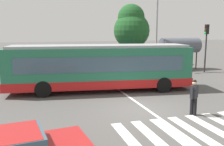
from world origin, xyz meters
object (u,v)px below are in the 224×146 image
bus_stop_shelter (180,46)px  twin_arm_street_lamp (157,18)px  parked_car_blue (126,60)px  background_tree_right (131,27)px  parked_car_white (52,62)px  parked_car_red (77,61)px  pedestrian_crossing_street (194,95)px  traffic_light_far_corner (206,40)px  parked_car_charcoal (101,60)px  city_transit_bus (100,67)px  parked_car_teal (24,63)px

bus_stop_shelter → twin_arm_street_lamp: size_ratio=0.51×
parked_car_blue → background_tree_right: 5.61m
parked_car_white → bus_stop_shelter: (12.63, -3.76, 1.65)m
parked_car_red → twin_arm_street_lamp: twin_arm_street_lamp is taller
pedestrian_crossing_street → parked_car_blue: 16.74m
parked_car_red → traffic_light_far_corner: (11.32, -6.19, 2.29)m
parked_car_red → bus_stop_shelter: (9.99, -3.82, 1.65)m
parked_car_blue → background_tree_right: background_tree_right is taller
bus_stop_shelter → background_tree_right: background_tree_right is taller
parked_car_blue → bus_stop_shelter: 6.01m
background_tree_right → parked_car_charcoal: bearing=-145.1°
pedestrian_crossing_street → traffic_light_far_corner: 13.71m
parked_car_red → parked_car_charcoal: 2.60m
parked_car_red → traffic_light_far_corner: traffic_light_far_corner is taller
twin_arm_street_lamp → background_tree_right: (0.28, 7.45, -0.70)m
pedestrian_crossing_street → parked_car_blue: pedestrian_crossing_street is taller
city_transit_bus → bus_stop_shelter: size_ratio=2.95×
traffic_light_far_corner → bus_stop_shelter: 2.80m
parked_car_charcoal → parked_car_blue: same height
parked_car_red → parked_car_blue: size_ratio=1.01×
background_tree_right → bus_stop_shelter: bearing=-71.3°
twin_arm_street_lamp → background_tree_right: size_ratio=1.13×
twin_arm_street_lamp → parked_car_teal: bearing=161.7°
parked_car_white → parked_car_blue: bearing=-1.2°
bus_stop_shelter → parked_car_blue: bearing=141.5°
parked_car_teal → twin_arm_street_lamp: (12.59, -4.16, 4.38)m
parked_car_charcoal → city_transit_bus: bearing=-104.7°
bus_stop_shelter → background_tree_right: 7.98m
city_transit_bus → background_tree_right: background_tree_right is taller
parked_car_red → bus_stop_shelter: bus_stop_shelter is taller
pedestrian_crossing_street → parked_car_blue: (2.64, 16.53, -0.20)m
city_transit_bus → parked_car_charcoal: size_ratio=2.70×
city_transit_bus → background_tree_right: bearing=61.4°
pedestrian_crossing_street → traffic_light_far_corner: traffic_light_far_corner is taller
parked_car_teal → parked_car_charcoal: 7.97m
parked_car_charcoal → parked_car_teal: bearing=179.0°
city_transit_bus → parked_car_blue: 11.85m
parked_car_red → bus_stop_shelter: size_ratio=1.10×
parked_car_blue → bus_stop_shelter: bearing=-38.5°
twin_arm_street_lamp → pedestrian_crossing_street: bearing=-109.0°
city_transit_bus → pedestrian_crossing_street: size_ratio=7.19×
parked_car_teal → parked_car_red: bearing=-2.3°
city_transit_bus → pedestrian_crossing_street: bearing=-63.8°
city_transit_bus → parked_car_charcoal: bearing=75.3°
pedestrian_crossing_street → twin_arm_street_lamp: size_ratio=0.21×
parked_car_charcoal → bus_stop_shelter: (7.38, -3.89, 1.65)m
parked_car_red → background_tree_right: 9.06m
traffic_light_far_corner → bus_stop_shelter: size_ratio=1.09×
background_tree_right → parked_car_white: bearing=-160.7°
pedestrian_crossing_street → parked_car_white: size_ratio=0.37×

